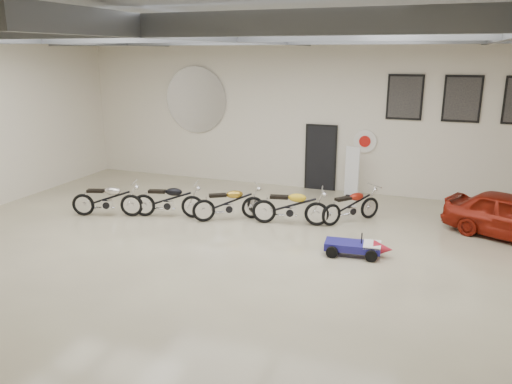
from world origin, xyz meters
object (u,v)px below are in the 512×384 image
at_px(motorcycle_gold, 228,202).
at_px(go_kart, 359,244).
at_px(motorcycle_yellow, 290,206).
at_px(motorcycle_silver, 107,199).
at_px(banner_stand, 352,170).
at_px(motorcycle_black, 168,199).
at_px(motorcycle_red, 351,205).

bearing_deg(motorcycle_gold, go_kart, -51.07).
bearing_deg(motorcycle_yellow, go_kart, -47.58).
bearing_deg(motorcycle_silver, banner_stand, 18.31).
distance_m(banner_stand, motorcycle_gold, 4.45).
relative_size(motorcycle_black, go_kart, 1.29).
relative_size(motorcycle_black, motorcycle_gold, 1.02).
distance_m(motorcycle_yellow, go_kart, 2.53).
height_order(banner_stand, motorcycle_silver, banner_stand).
xyz_separation_m(motorcycle_silver, motorcycle_black, (1.63, 0.51, 0.00)).
bearing_deg(banner_stand, motorcycle_yellow, -92.83).
distance_m(motorcycle_black, motorcycle_gold, 1.69).
xyz_separation_m(motorcycle_gold, motorcycle_red, (3.13, 0.99, -0.02)).
distance_m(motorcycle_silver, motorcycle_yellow, 5.07).
bearing_deg(motorcycle_yellow, motorcycle_red, 15.70).
height_order(banner_stand, motorcycle_black, banner_stand).
relative_size(motorcycle_red, go_kart, 1.22).
relative_size(motorcycle_black, motorcycle_yellow, 0.98).
height_order(banner_stand, go_kart, banner_stand).
bearing_deg(go_kart, motorcycle_black, 165.13).
bearing_deg(go_kart, motorcycle_gold, 156.14).
bearing_deg(motorcycle_black, motorcycle_yellow, -4.90).
distance_m(banner_stand, motorcycle_silver, 7.42).
bearing_deg(motorcycle_gold, motorcycle_yellow, -24.30).
height_order(motorcycle_gold, motorcycle_yellow, motorcycle_yellow).
bearing_deg(go_kart, motorcycle_silver, 171.49).
xyz_separation_m(banner_stand, motorcycle_silver, (-5.99, -4.37, -0.34)).
bearing_deg(go_kart, motorcycle_yellow, 138.64).
bearing_deg(banner_stand, motorcycle_gold, -112.83).
bearing_deg(motorcycle_silver, motorcycle_yellow, -5.40).
relative_size(motorcycle_silver, motorcycle_gold, 1.01).
height_order(motorcycle_silver, go_kart, motorcycle_silver).
xyz_separation_m(motorcycle_silver, motorcycle_gold, (3.29, 0.85, -0.01)).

